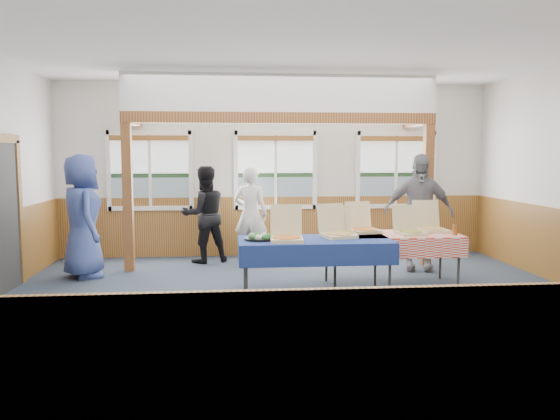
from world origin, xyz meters
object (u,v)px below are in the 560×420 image
Objects in this scene: woman_white at (251,214)px; man_blue at (82,216)px; table_left at (315,243)px; table_right at (391,237)px; person_grey at (418,212)px; woman_black at (204,214)px.

man_blue reaches higher than woman_white.
man_blue is at bearing 172.91° from table_left.
table_left is 1.17× the size of man_blue.
person_grey is (0.75, 0.98, 0.25)m from table_right.
person_grey is (5.33, 0.03, 0.00)m from man_blue.
man_blue is (-3.40, 1.34, 0.25)m from table_left.
woman_black is (-0.81, 0.00, 0.00)m from woman_white.
table_right is at bearing -126.33° from man_blue.
man_blue reaches higher than woman_black.
person_grey reaches higher than man_blue.
woman_white is at bearing 116.87° from table_right.
table_right is at bearing 155.55° from woman_white.
table_left is 2.83m from woman_black.
woman_black is 0.89× the size of person_grey.
woman_black is at bearing 138.62° from table_left.
man_blue is (-1.81, -1.00, 0.11)m from woman_black.
table_left is at bearing 128.80° from woman_white.
man_blue is at bearing 150.03° from table_right.
woman_white is at bearing 171.78° from person_grey.
woman_white is at bearing 159.36° from woman_black.
person_grey is at bearing -114.29° from man_blue.
table_right is 1.25× the size of woman_black.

